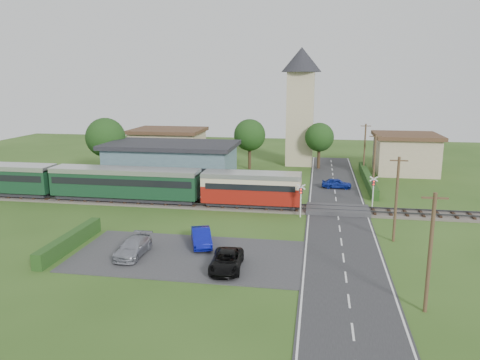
% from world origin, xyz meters
% --- Properties ---
extents(ground, '(120.00, 120.00, 0.00)m').
position_xyz_m(ground, '(0.00, 0.00, 0.00)').
color(ground, '#2D4C19').
extents(railway_track, '(76.00, 3.20, 0.49)m').
position_xyz_m(railway_track, '(0.00, 2.00, 0.11)').
color(railway_track, '#4C443D').
rests_on(railway_track, ground).
extents(road, '(6.00, 70.00, 0.05)m').
position_xyz_m(road, '(10.00, 0.00, 0.03)').
color(road, '#28282B').
rests_on(road, ground).
extents(car_park, '(17.00, 9.00, 0.08)m').
position_xyz_m(car_park, '(-1.50, -12.00, 0.04)').
color(car_park, '#333335').
rests_on(car_park, ground).
extents(crossing_deck, '(6.20, 3.40, 0.45)m').
position_xyz_m(crossing_deck, '(10.00, 2.00, 0.23)').
color(crossing_deck, '#333335').
rests_on(crossing_deck, ground).
extents(platform, '(30.00, 3.00, 0.45)m').
position_xyz_m(platform, '(-10.00, 5.20, 0.23)').
color(platform, gray).
rests_on(platform, ground).
extents(equipment_hut, '(2.30, 2.30, 2.55)m').
position_xyz_m(equipment_hut, '(-18.00, 5.20, 1.75)').
color(equipment_hut, '#BDAE88').
rests_on(equipment_hut, platform).
extents(station_building, '(16.00, 9.00, 5.30)m').
position_xyz_m(station_building, '(-10.00, 10.99, 2.69)').
color(station_building, '#466470').
rests_on(station_building, ground).
extents(train, '(43.20, 2.90, 3.40)m').
position_xyz_m(train, '(-15.47, 2.00, 2.18)').
color(train, '#232328').
rests_on(train, ground).
extents(church_tower, '(6.00, 6.00, 17.60)m').
position_xyz_m(church_tower, '(5.00, 28.00, 10.23)').
color(church_tower, '#BDAE88').
rests_on(church_tower, ground).
extents(house_west, '(10.80, 8.80, 5.50)m').
position_xyz_m(house_west, '(-15.00, 25.00, 2.79)').
color(house_west, tan).
rests_on(house_west, ground).
extents(house_east, '(8.80, 8.80, 5.50)m').
position_xyz_m(house_east, '(20.00, 24.00, 2.80)').
color(house_east, tan).
rests_on(house_east, ground).
extents(hedge_carpark, '(0.80, 9.00, 1.20)m').
position_xyz_m(hedge_carpark, '(-11.00, -12.00, 0.60)').
color(hedge_carpark, '#193814').
rests_on(hedge_carpark, ground).
extents(hedge_roadside, '(0.80, 18.00, 1.20)m').
position_xyz_m(hedge_roadside, '(14.20, 16.00, 0.60)').
color(hedge_roadside, '#193814').
rests_on(hedge_roadside, ground).
extents(hedge_station, '(22.00, 0.80, 1.30)m').
position_xyz_m(hedge_station, '(-10.00, 15.50, 0.65)').
color(hedge_station, '#193814').
rests_on(hedge_station, ground).
extents(tree_a, '(5.20, 5.20, 8.00)m').
position_xyz_m(tree_a, '(-20.00, 14.00, 5.38)').
color(tree_a, '#332316').
rests_on(tree_a, ground).
extents(tree_b, '(4.60, 4.60, 7.34)m').
position_xyz_m(tree_b, '(-2.00, 23.00, 5.02)').
color(tree_b, '#332316').
rests_on(tree_b, ground).
extents(tree_c, '(4.20, 4.20, 6.78)m').
position_xyz_m(tree_c, '(8.00, 25.00, 4.65)').
color(tree_c, '#332316').
rests_on(tree_c, ground).
extents(utility_pole_a, '(1.40, 0.22, 7.00)m').
position_xyz_m(utility_pole_a, '(14.20, -18.00, 3.63)').
color(utility_pole_a, '#473321').
rests_on(utility_pole_a, ground).
extents(utility_pole_b, '(1.40, 0.22, 7.00)m').
position_xyz_m(utility_pole_b, '(14.20, -6.00, 3.63)').
color(utility_pole_b, '#473321').
rests_on(utility_pole_b, ground).
extents(utility_pole_c, '(1.40, 0.22, 7.00)m').
position_xyz_m(utility_pole_c, '(14.20, 10.00, 3.63)').
color(utility_pole_c, '#473321').
rests_on(utility_pole_c, ground).
extents(utility_pole_d, '(1.40, 0.22, 7.00)m').
position_xyz_m(utility_pole_d, '(14.20, 22.00, 3.63)').
color(utility_pole_d, '#473321').
rests_on(utility_pole_d, ground).
extents(crossing_signal_near, '(0.84, 0.28, 3.28)m').
position_xyz_m(crossing_signal_near, '(6.40, -0.41, 2.14)').
color(crossing_signal_near, silver).
rests_on(crossing_signal_near, ground).
extents(crossing_signal_far, '(0.84, 0.28, 3.28)m').
position_xyz_m(crossing_signal_far, '(13.60, 4.39, 2.14)').
color(crossing_signal_far, silver).
rests_on(crossing_signal_far, ground).
extents(streetlamp_west, '(0.30, 0.30, 5.15)m').
position_xyz_m(streetlamp_west, '(-22.00, 20.00, 3.04)').
color(streetlamp_west, '#3F3F47').
rests_on(streetlamp_west, ground).
extents(streetlamp_east, '(0.30, 0.30, 5.15)m').
position_xyz_m(streetlamp_east, '(16.00, 27.00, 3.04)').
color(streetlamp_east, '#3F3F47').
rests_on(streetlamp_east, ground).
extents(car_on_road, '(3.59, 1.55, 1.21)m').
position_xyz_m(car_on_road, '(10.23, 12.38, 0.65)').
color(car_on_road, '#142997').
rests_on(car_on_road, road).
extents(car_park_blue, '(2.67, 4.33, 1.35)m').
position_xyz_m(car_park_blue, '(-1.02, -9.71, 0.75)').
color(car_park_blue, '#0A1087').
rests_on(car_park_blue, car_park).
extents(car_park_silver, '(1.83, 4.41, 1.28)m').
position_xyz_m(car_park_silver, '(-5.49, -12.67, 0.72)').
color(car_park_silver, gray).
rests_on(car_park_silver, car_park).
extents(car_park_dark, '(2.34, 4.59, 1.24)m').
position_xyz_m(car_park_dark, '(1.89, -14.09, 0.70)').
color(car_park_dark, black).
rests_on(car_park_dark, car_park).
extents(pedestrian_near, '(0.83, 0.68, 1.97)m').
position_xyz_m(pedestrian_near, '(-4.86, 4.81, 1.44)').
color(pedestrian_near, gray).
rests_on(pedestrian_near, platform).
extents(pedestrian_far, '(0.82, 1.01, 1.92)m').
position_xyz_m(pedestrian_far, '(-14.52, 4.50, 1.41)').
color(pedestrian_far, gray).
rests_on(pedestrian_far, platform).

